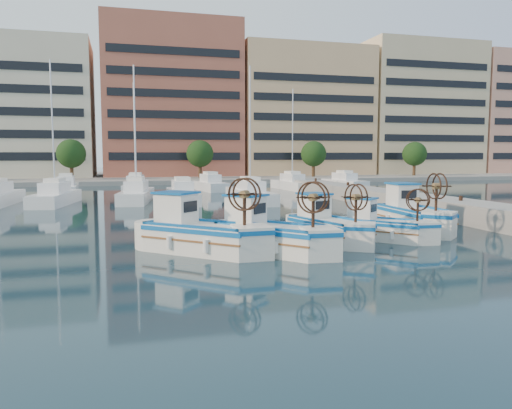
% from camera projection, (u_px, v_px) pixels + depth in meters
% --- Properties ---
extents(ground, '(300.00, 300.00, 0.00)m').
position_uv_depth(ground, '(293.00, 247.00, 21.77)').
color(ground, '#1C3B48').
rests_on(ground, ground).
extents(quay, '(3.00, 60.00, 1.20)m').
position_uv_depth(quay, '(440.00, 207.00, 32.74)').
color(quay, gray).
rests_on(quay, ground).
extents(waterfront, '(180.00, 40.00, 25.60)m').
position_uv_depth(waterfront, '(220.00, 114.00, 85.57)').
color(waterfront, gray).
rests_on(waterfront, ground).
extents(yacht_marina, '(38.76, 23.31, 11.50)m').
position_uv_depth(yacht_marina, '(176.00, 191.00, 48.19)').
color(yacht_marina, white).
rests_on(yacht_marina, ground).
extents(fishing_boat_a, '(4.88, 4.79, 3.14)m').
position_uv_depth(fishing_boat_a, '(199.00, 232.00, 20.52)').
color(fishing_boat_a, white).
rests_on(fishing_boat_a, ground).
extents(fishing_boat_b, '(4.49, 4.76, 3.01)m').
position_uv_depth(fishing_boat_b, '(268.00, 233.00, 20.46)').
color(fishing_boat_b, white).
rests_on(fishing_boat_b, ground).
extents(fishing_boat_c, '(2.87, 4.61, 2.79)m').
position_uv_depth(fishing_boat_c, '(328.00, 225.00, 23.05)').
color(fishing_boat_c, white).
rests_on(fishing_boat_c, ground).
extents(fishing_boat_d, '(3.75, 3.93, 2.50)m').
position_uv_depth(fishing_boat_d, '(381.00, 225.00, 23.61)').
color(fishing_boat_d, white).
rests_on(fishing_boat_d, ground).
extents(fishing_boat_e, '(2.26, 5.09, 3.14)m').
position_uv_depth(fishing_boat_e, '(413.00, 214.00, 26.58)').
color(fishing_boat_e, white).
rests_on(fishing_boat_e, ground).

